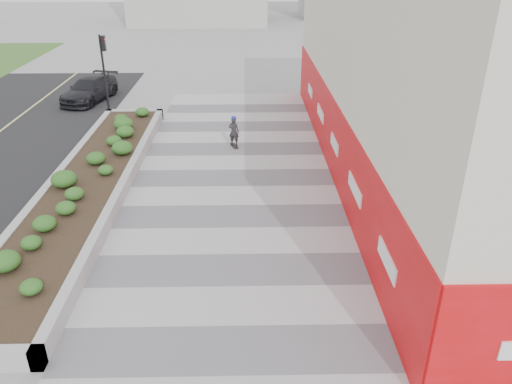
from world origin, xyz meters
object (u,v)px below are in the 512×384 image
skateboarder (234,131)px  car_dark (90,90)px  planter (88,182)px  traffic_signal_near (104,62)px

skateboarder → car_dark: (-8.85, 7.96, -0.08)m
planter → traffic_signal_near: bearing=99.3°
skateboarder → car_dark: 11.90m
planter → car_dark: 13.09m
planter → traffic_signal_near: 10.90m
planter → car_dark: (-3.42, 12.63, 0.26)m
traffic_signal_near → planter: bearing=-80.7°
skateboarder → planter: bearing=-157.8°
planter → car_dark: size_ratio=3.82×
skateboarder → car_dark: skateboarder is taller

